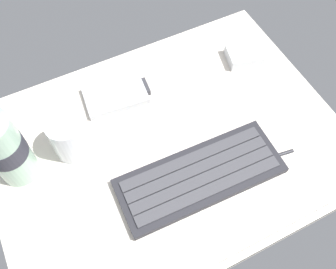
{
  "coord_description": "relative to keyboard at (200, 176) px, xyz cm",
  "views": [
    {
      "loc": [
        -15.02,
        -30.08,
        59.57
      ],
      "look_at": [
        0.0,
        0.0,
        3.0
      ],
      "focal_mm": 39.59,
      "sensor_mm": 36.0,
      "label": 1
    }
  ],
  "objects": [
    {
      "name": "ground_plane",
      "position": [
        -1.84,
        8.52,
        -1.79
      ],
      "size": [
        64.0,
        48.0,
        2.8
      ],
      "color": "beige"
    },
    {
      "name": "keyboard",
      "position": [
        0.0,
        0.0,
        0.0
      ],
      "size": [
        29.34,
        11.94,
        1.7
      ],
      "color": "#232328",
      "rests_on": "ground_plane"
    },
    {
      "name": "handheld_device",
      "position": [
        -6.36,
        22.68,
        -0.08
      ],
      "size": [
        13.33,
        8.83,
        1.5
      ],
      "color": "#B7BABF",
      "rests_on": "ground_plane"
    },
    {
      "name": "juice_cup",
      "position": [
        -17.78,
        15.32,
        3.1
      ],
      "size": [
        6.4,
        6.4,
        8.5
      ],
      "color": "silver",
      "rests_on": "ground_plane"
    },
    {
      "name": "water_bottle",
      "position": [
        -27.55,
        15.4,
        8.2
      ],
      "size": [
        6.73,
        6.73,
        20.8
      ],
      "color": "#9EC1A8",
      "rests_on": "ground_plane"
    },
    {
      "name": "charger_block",
      "position": [
        21.65,
        19.93,
        0.39
      ],
      "size": [
        8.13,
        7.1,
        2.4
      ],
      "primitive_type": "cube",
      "rotation": [
        0.0,
        0.0,
        -0.24
      ],
      "color": "silver",
      "rests_on": "ground_plane"
    },
    {
      "name": "stylus_pen",
      "position": [
        13.16,
        -2.25,
        -0.46
      ],
      "size": [
        9.5,
        2.06,
        0.7
      ],
      "primitive_type": "cylinder",
      "rotation": [
        0.0,
        1.57,
        -0.14
      ],
      "color": "#26262B",
      "rests_on": "ground_plane"
    }
  ]
}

